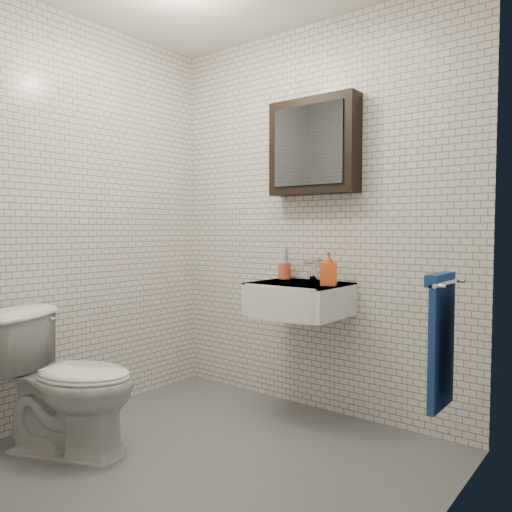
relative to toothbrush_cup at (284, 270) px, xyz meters
The scene contains 9 objects.
ground 1.30m from the toothbrush_cup, 79.83° to the right, with size 2.20×2.00×0.01m, color #53555B.
room_shell 1.09m from the toothbrush_cup, 79.83° to the right, with size 2.22×2.02×2.51m.
washbasin 0.32m from the toothbrush_cup, 40.68° to the right, with size 0.55×0.50×0.20m.
faucet 0.22m from the toothbrush_cup, ahead, with size 0.06×0.20×0.15m.
mirror_cabinet 0.82m from the toothbrush_cup, ahead, with size 0.60×0.15×0.60m.
towel_rail 1.35m from the toothbrush_cup, 25.18° to the right, with size 0.09×0.30×0.58m.
toothbrush_cup is the anchor object (origin of this frame).
soap_bottle 0.46m from the toothbrush_cup, 20.96° to the right, with size 0.09×0.09×0.20m, color orange.
toilet 1.48m from the toothbrush_cup, 110.99° to the right, with size 0.42×0.74×0.76m, color white.
Camera 1 is at (1.72, -1.80, 1.17)m, focal length 35.00 mm.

